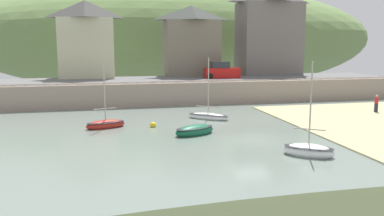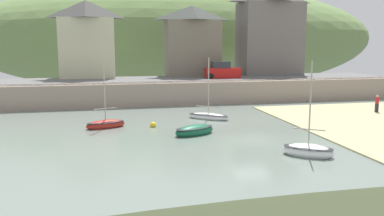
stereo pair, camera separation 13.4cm
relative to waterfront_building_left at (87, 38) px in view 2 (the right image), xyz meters
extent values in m
cube|color=slate|center=(11.57, -25.20, -7.06)|extent=(48.00, 40.00, 0.06)
cube|color=gray|center=(11.57, -8.20, -5.83)|extent=(48.00, 2.40, 2.40)
cube|color=#606060|center=(11.57, -4.50, -4.68)|extent=(48.00, 9.00, 0.10)
ellipsoid|color=#668349|center=(16.51, 30.00, 0.19)|extent=(80.00, 44.00, 20.65)
cube|color=beige|center=(0.00, 0.00, -1.12)|extent=(6.32, 4.72, 7.03)
pyramid|color=#41413E|center=(0.00, 0.00, 3.43)|extent=(6.62, 5.02, 2.06)
cube|color=#726B5A|center=(12.87, 0.00, -1.17)|extent=(6.67, 4.45, 6.92)
pyramid|color=#3D413C|center=(12.87, 0.00, 3.18)|extent=(6.97, 4.75, 1.78)
cube|color=slate|center=(23.31, 0.00, 0.00)|extent=(7.85, 4.91, 9.27)
cube|color=gray|center=(23.10, 4.00, 0.19)|extent=(2.80, 2.80, 9.64)
ellipsoid|color=#A5251B|center=(1.71, -19.01, -6.81)|extent=(3.37, 2.14, 0.82)
ellipsoid|color=black|center=(1.71, -19.01, -6.58)|extent=(3.30, 2.09, 0.12)
cylinder|color=#B2A893|center=(1.71, -19.01, -4.00)|extent=(0.09, 0.09, 4.79)
cylinder|color=gray|center=(1.71, -19.01, -5.51)|extent=(1.76, 0.65, 0.07)
ellipsoid|color=white|center=(13.37, -29.89, -6.78)|extent=(3.23, 2.89, 0.94)
ellipsoid|color=black|center=(13.37, -29.89, -6.52)|extent=(3.16, 2.83, 0.12)
cylinder|color=#B2A893|center=(13.37, -29.89, -3.85)|extent=(0.09, 0.09, 4.91)
cylinder|color=gray|center=(13.37, -29.89, -5.42)|extent=(1.54, 1.16, 0.07)
ellipsoid|color=white|center=(10.53, -17.28, -6.84)|extent=(3.61, 3.18, 0.71)
ellipsoid|color=black|center=(10.53, -17.28, -6.65)|extent=(3.54, 3.12, 0.12)
cylinder|color=#B2A893|center=(10.53, -17.28, -4.08)|extent=(0.09, 0.09, 4.82)
cylinder|color=gray|center=(10.53, -17.28, -5.92)|extent=(1.95, 1.58, 0.07)
ellipsoid|color=#14573A|center=(8.00, -22.91, -6.77)|extent=(3.49, 2.48, 0.95)
ellipsoid|color=black|center=(8.00, -22.91, -6.51)|extent=(3.42, 2.43, 0.12)
cube|color=red|center=(15.60, -4.50, -4.03)|extent=(4.19, 1.94, 1.20)
cube|color=#282D33|center=(15.35, -4.50, -3.08)|extent=(2.19, 1.62, 0.80)
cylinder|color=black|center=(17.25, -3.70, -4.31)|extent=(0.64, 0.22, 0.64)
cylinder|color=black|center=(17.25, -5.30, -4.31)|extent=(0.64, 0.22, 0.64)
cylinder|color=black|center=(13.95, -3.70, -4.31)|extent=(0.64, 0.22, 0.64)
cylinder|color=black|center=(13.95, -5.30, -4.31)|extent=(0.64, 0.22, 0.64)
cube|color=#282833|center=(26.88, -17.72, -6.52)|extent=(0.28, 0.20, 0.82)
cylinder|color=red|center=(26.88, -17.72, -5.82)|extent=(0.34, 0.34, 0.58)
sphere|color=#D1A889|center=(26.88, -17.72, -5.42)|extent=(0.22, 0.22, 0.22)
sphere|color=yellow|center=(5.40, -19.54, -6.88)|extent=(0.51, 0.51, 0.51)
camera|label=1|loc=(1.29, -51.84, -0.23)|focal=38.94mm
camera|label=2|loc=(1.42, -51.87, -0.23)|focal=38.94mm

